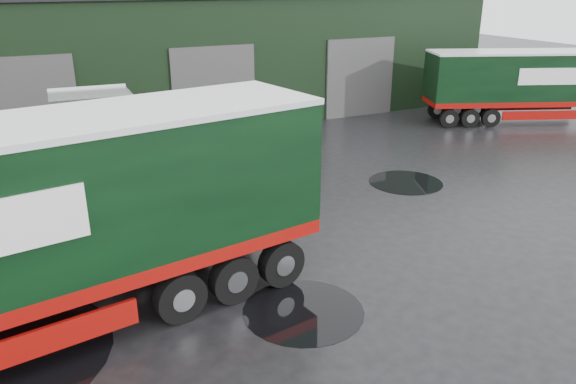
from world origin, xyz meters
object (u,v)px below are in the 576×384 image
object	(u,v)px
lorry_right	(532,87)
wash_bucket	(160,195)
hero_tractor	(103,171)
tree_back_a	(6,14)
warehouse	(177,51)
tree_back_b	(244,22)

from	to	relation	value
lorry_right	wash_bucket	bearing A→B (deg)	-60.65
hero_tractor	tree_back_a	xyz separation A→B (m)	(-1.50, 25.50, 2.83)
tree_back_a	warehouse	bearing A→B (deg)	-51.34
warehouse	tree_back_a	size ratio (longest dim) A/B	3.41
hero_tractor	lorry_right	world-z (taller)	hero_tractor
wash_bucket	lorry_right	bearing A→B (deg)	7.04
tree_back_a	hero_tractor	bearing A→B (deg)	-86.63
wash_bucket	tree_back_a	xyz separation A→B (m)	(-3.45, 23.41, 4.60)
warehouse	lorry_right	world-z (taller)	warehouse
lorry_right	wash_bucket	distance (m)	19.77
hero_tractor	tree_back_a	size ratio (longest dim) A/B	0.65
tree_back_a	tree_back_b	world-z (taller)	tree_back_a
warehouse	hero_tractor	world-z (taller)	warehouse
wash_bucket	warehouse	bearing A→B (deg)	71.25
lorry_right	tree_back_b	world-z (taller)	tree_back_b
tree_back_a	tree_back_b	bearing A→B (deg)	0.00
warehouse	lorry_right	distance (m)	18.65
warehouse	tree_back_b	world-z (taller)	tree_back_b
lorry_right	tree_back_a	bearing A→B (deg)	-110.09
wash_bucket	tree_back_a	distance (m)	24.11
wash_bucket	hero_tractor	bearing A→B (deg)	-133.02
lorry_right	wash_bucket	size ratio (longest dim) A/B	42.58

